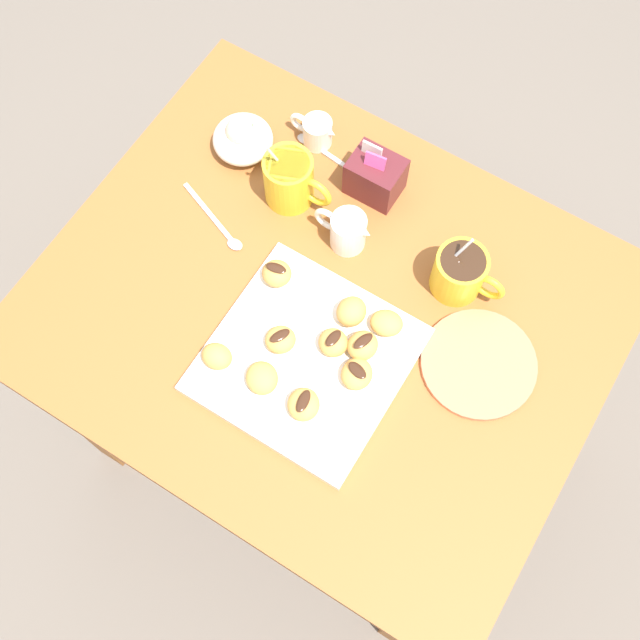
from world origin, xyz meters
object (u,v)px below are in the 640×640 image
object	(u,v)px
sugar_caddy	(375,176)
beignet_2	(262,378)
beignet_1	(386,323)
beignet_4	(280,340)
dining_table	(323,341)
cream_pitcher_white	(347,230)
beignet_0	(351,312)
beignet_6	(357,374)
beignet_7	(217,356)
ice_cream_bowl	(243,138)
beignet_9	(333,343)
coffee_mug_yellow_left	(290,179)
saucer_coral_left	(479,364)
pastry_plate_square	(307,360)
chocolate_sauce_pitcher	(317,131)
beignet_8	(363,346)
beignet_3	(276,275)
beignet_5	(304,404)
coffee_mug_yellow_right	(461,272)

from	to	relation	value
sugar_caddy	beignet_2	bearing A→B (deg)	-85.57
beignet_1	beignet_4	bearing A→B (deg)	-138.75
dining_table	cream_pitcher_white	size ratio (longest dim) A/B	8.76
sugar_caddy	beignet_0	xyz separation A→B (m)	(0.09, -0.23, -0.00)
beignet_6	beignet_4	bearing A→B (deg)	-173.97
beignet_1	beignet_7	xyz separation A→B (m)	(-0.20, -0.19, 0.00)
ice_cream_bowl	beignet_9	world-z (taller)	ice_cream_bowl
beignet_2	beignet_0	bearing A→B (deg)	69.85
coffee_mug_yellow_left	beignet_9	size ratio (longest dim) A/B	3.16
coffee_mug_yellow_left	saucer_coral_left	distance (m)	0.44
pastry_plate_square	chocolate_sauce_pitcher	xyz separation A→B (m)	(-0.21, 0.36, 0.02)
pastry_plate_square	beignet_8	xyz separation A→B (m)	(0.07, 0.06, 0.03)
beignet_2	beignet_6	size ratio (longest dim) A/B	1.03
beignet_7	dining_table	bearing A→B (deg)	61.45
beignet_3	beignet_7	bearing A→B (deg)	-90.83
ice_cream_bowl	beignet_5	distance (m)	0.50
dining_table	coffee_mug_yellow_left	bearing A→B (deg)	136.46
beignet_6	pastry_plate_square	bearing A→B (deg)	-170.95
coffee_mug_yellow_right	beignet_6	distance (m)	0.24
beignet_2	beignet_5	distance (m)	0.08
coffee_mug_yellow_right	saucer_coral_left	distance (m)	0.15
dining_table	beignet_6	world-z (taller)	beignet_6
cream_pitcher_white	beignet_3	size ratio (longest dim) A/B	2.14
beignet_8	beignet_2	bearing A→B (deg)	-129.81
chocolate_sauce_pitcher	ice_cream_bowl	bearing A→B (deg)	-140.94
coffee_mug_yellow_right	beignet_8	xyz separation A→B (m)	(-0.07, -0.19, -0.01)
beignet_3	beignet_0	bearing A→B (deg)	3.60
pastry_plate_square	beignet_6	xyz separation A→B (m)	(0.08, 0.01, 0.02)
coffee_mug_yellow_left	beignet_4	size ratio (longest dim) A/B	3.10
beignet_2	chocolate_sauce_pitcher	bearing A→B (deg)	111.25
beignet_0	beignet_8	size ratio (longest dim) A/B	1.03
beignet_3	beignet_6	size ratio (longest dim) A/B	0.92
sugar_caddy	beignet_6	world-z (taller)	sugar_caddy
beignet_0	beignet_7	distance (m)	0.22
pastry_plate_square	ice_cream_bowl	world-z (taller)	ice_cream_bowl
beignet_1	beignet_7	size ratio (longest dim) A/B	1.07
ice_cream_bowl	beignet_4	bearing A→B (deg)	-47.37
beignet_7	saucer_coral_left	bearing A→B (deg)	31.29
beignet_5	beignet_4	bearing A→B (deg)	141.09
sugar_caddy	beignet_0	bearing A→B (deg)	-68.51
coffee_mug_yellow_right	pastry_plate_square	bearing A→B (deg)	-119.77
pastry_plate_square	chocolate_sauce_pitcher	size ratio (longest dim) A/B	3.25
chocolate_sauce_pitcher	beignet_2	size ratio (longest dim) A/B	1.68
beignet_4	beignet_9	bearing A→B (deg)	27.83
coffee_mug_yellow_right	beignet_5	bearing A→B (deg)	-107.72
coffee_mug_yellow_left	dining_table	bearing A→B (deg)	-43.54
beignet_3	beignet_5	size ratio (longest dim) A/B	0.92
saucer_coral_left	beignet_9	xyz separation A→B (m)	(-0.21, -0.10, 0.03)
beignet_4	ice_cream_bowl	bearing A→B (deg)	132.63
chocolate_sauce_pitcher	beignet_2	xyz separation A→B (m)	(0.17, -0.43, 0.00)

